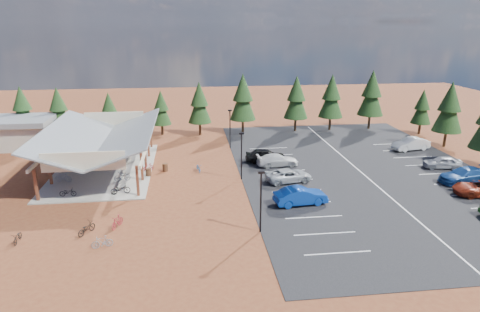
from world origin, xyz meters
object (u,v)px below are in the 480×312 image
car_4 (265,155)px  bike_1 (63,177)px  bike_3 (104,152)px  bike_7 (120,152)px  bike_0 (68,192)px  outbuilding (10,132)px  lamp_post_0 (261,197)px  lamp_post_2 (230,126)px  bike_8 (18,237)px  bike_12 (86,228)px  bike_13 (102,242)px  car_1 (301,196)px  car_3 (277,160)px  car_9 (411,144)px  bike_2 (78,166)px  car_7 (465,175)px  bike_4 (120,189)px  trash_bin_1 (165,167)px  car_8 (442,162)px  bike_15 (148,167)px  bike_11 (117,222)px  bike_14 (199,168)px  bike_6 (118,162)px  bike_5 (122,176)px  car_2 (289,175)px  trash_bin_0 (149,172)px

car_4 → bike_1: bearing=105.5°
bike_3 → bike_7: size_ratio=0.94×
bike_0 → outbuilding: bearing=34.7°
lamp_post_0 → bike_3: size_ratio=3.48×
lamp_post_2 → bike_8: (-18.58, -23.42, -2.56)m
bike_12 → bike_13: bearing=155.1°
outbuilding → car_1: size_ratio=2.25×
car_3 → car_9: 19.04m
bike_2 → bike_12: size_ratio=0.97×
outbuilding → car_7: bearing=-21.0°
car_4 → bike_4: bearing=122.3°
bike_12 → car_7: car_7 is taller
trash_bin_1 → car_8: car_8 is taller
bike_4 → car_9: bearing=-83.2°
lamp_post_2 → bike_0: size_ratio=3.26×
lamp_post_2 → bike_13: size_ratio=3.26×
bike_15 → bike_1: bearing=65.6°
bike_2 → bike_11: size_ratio=1.05×
lamp_post_0 → bike_2: (-17.93, 16.92, -2.41)m
bike_1 → bike_11: bearing=-137.7°
bike_3 → bike_8: bike_3 is taller
car_4 → lamp_post_0: bearing=173.1°
bike_0 → car_8: car_8 is taller
trash_bin_1 → bike_8: 18.29m
bike_8 → bike_11: bearing=11.9°
bike_7 → car_7: size_ratio=0.29×
car_1 → car_8: bearing=-74.0°
bike_8 → bike_14: (14.12, 14.49, 0.03)m
lamp_post_0 → bike_7: lamp_post_0 is taller
bike_6 → bike_5: bearing=-152.6°
lamp_post_2 → car_2: bearing=-70.2°
bike_2 → bike_11: bike_2 is taller
lamp_post_2 → car_3: size_ratio=1.07×
bike_0 → car_3: car_3 is taller
bike_1 → car_8: size_ratio=0.43×
lamp_post_0 → car_8: 26.50m
bike_6 → car_3: 18.46m
bike_1 → bike_14: bike_1 is taller
bike_5 → bike_13: bearing=168.8°
car_1 → car_7: 18.62m
lamp_post_0 → car_7: size_ratio=0.94×
bike_0 → car_9: size_ratio=0.32×
bike_0 → bike_13: 11.39m
bike_8 → bike_15: 17.45m
trash_bin_0 → car_2: size_ratio=0.19×
outbuilding → bike_14: size_ratio=6.44×
bike_2 → bike_12: bike_2 is taller
bike_6 → car_7: bearing=-91.1°
bike_15 → car_1: size_ratio=0.31×
bike_12 → bike_14: bike_12 is taller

